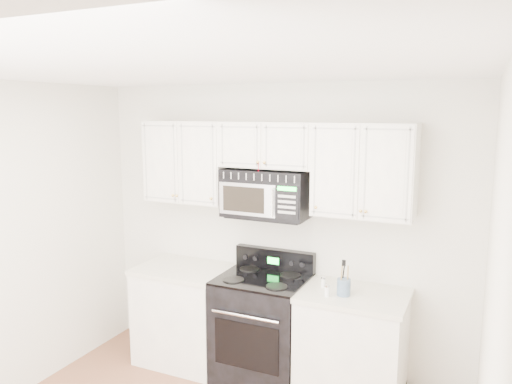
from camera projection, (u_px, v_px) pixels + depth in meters
The scene contains 9 objects.
room at pixel (165, 291), 2.97m from camera, with size 3.51×3.51×2.61m.
base_cabinet_left at pixel (186, 317), 4.73m from camera, with size 0.86×0.65×0.92m.
base_cabinet_right at pixel (352, 350), 4.08m from camera, with size 0.86×0.65×0.92m.
range at pixel (263, 327), 4.39m from camera, with size 0.76×0.69×1.12m.
upper_cabinets at pixel (270, 161), 4.29m from camera, with size 2.44×0.37×0.75m.
microwave at pixel (267, 193), 4.32m from camera, with size 0.75×0.42×0.41m.
utensil_crock at pixel (344, 287), 3.93m from camera, with size 0.11×0.11×0.29m.
shaker_salt at pixel (323, 282), 4.11m from camera, with size 0.04×0.04×0.09m.
shaker_pepper at pixel (327, 291), 3.91m from camera, with size 0.04×0.04×0.09m.
Camera 1 is at (1.67, -2.35, 2.37)m, focal length 35.00 mm.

